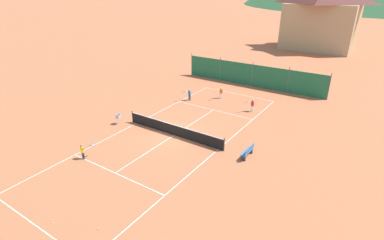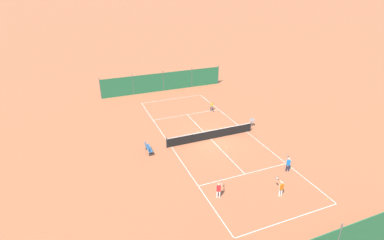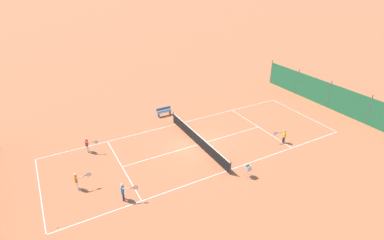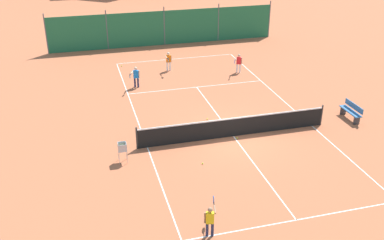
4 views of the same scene
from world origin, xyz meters
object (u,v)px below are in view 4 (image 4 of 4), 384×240
player_far_service (210,218)px  ball_hopper (123,148)px  tennis_ball_by_net_right (207,119)px  tennis_net (234,127)px  player_near_service (136,76)px  tennis_ball_service_box (203,163)px  courtside_bench (351,111)px  player_near_baseline (239,62)px  tennis_ball_mid_court (237,138)px  player_far_baseline (169,60)px  tennis_ball_by_net_left (122,66)px

player_far_service → ball_hopper: bearing=111.9°
tennis_ball_by_net_right → tennis_net: bearing=-71.8°
tennis_net → player_near_service: bearing=115.4°
player_far_service → tennis_ball_service_box: player_far_service is taller
player_near_service → courtside_bench: player_near_service is taller
tennis_net → tennis_ball_service_box: 2.95m
tennis_net → player_near_baseline: 8.73m
tennis_ball_mid_court → ball_hopper: 5.45m
player_near_baseline → tennis_ball_mid_court: player_near_baseline is taller
player_far_baseline → tennis_ball_by_net_right: (0.31, -7.59, -0.69)m
tennis_ball_by_net_left → tennis_ball_by_net_right: bearing=-71.1°
player_far_service → courtside_bench: size_ratio=0.76×
player_far_service → player_near_service: (-0.34, 13.64, 0.07)m
tennis_ball_by_net_right → tennis_ball_service_box: 4.30m
player_near_service → tennis_ball_by_net_left: bearing=95.4°
tennis_net → player_near_baseline: player_near_baseline is taller
player_far_baseline → tennis_ball_by_net_right: size_ratio=18.78×
player_far_service → player_near_baseline: size_ratio=0.93×
player_far_service → tennis_ball_by_net_right: (2.45, 8.38, -0.64)m
player_near_service → courtside_bench: 12.12m
tennis_ball_by_net_left → ball_hopper: (-1.45, -12.24, 0.63)m
player_near_service → courtside_bench: size_ratio=0.84×
tennis_net → ball_hopper: tennis_net is taller
tennis_ball_by_net_right → tennis_ball_service_box: size_ratio=1.00×
ball_hopper → courtside_bench: 11.69m
player_near_baseline → tennis_ball_by_net_left: 7.80m
player_near_service → tennis_ball_mid_court: player_near_service is taller
tennis_ball_by_net_left → courtside_bench: (10.19, -11.10, 0.42)m
player_near_service → tennis_ball_by_net_right: size_ratio=19.13×
ball_hopper → tennis_ball_service_box: bearing=-18.5°
player_near_baseline → ball_hopper: 12.44m
player_near_baseline → tennis_ball_mid_court: bearing=-110.7°
player_far_baseline → ball_hopper: 11.42m
tennis_ball_by_net_right → player_far_baseline: bearing=92.4°
tennis_ball_by_net_right → tennis_ball_by_net_left: bearing=108.9°
player_far_service → tennis_ball_mid_court: (3.21, 6.07, -0.64)m
tennis_ball_service_box → player_near_baseline: bearing=62.1°
player_far_baseline → courtside_bench: player_far_baseline is taller
player_near_baseline → player_far_baseline: size_ratio=1.00×
tennis_ball_service_box → courtside_bench: courtside_bench is taller
tennis_ball_mid_court → courtside_bench: 6.29m
player_near_baseline → tennis_ball_by_net_right: (-3.92, -6.06, -0.69)m
tennis_net → ball_hopper: 5.38m
player_near_baseline → courtside_bench: size_ratio=0.82×
player_near_service → tennis_ball_by_net_right: player_near_service is taller
ball_hopper → tennis_ball_by_net_left: bearing=83.3°
tennis_net → player_far_service: 7.07m
tennis_ball_service_box → ball_hopper: ball_hopper is taller
tennis_ball_by_net_right → tennis_ball_mid_court: bearing=-72.0°
tennis_ball_by_net_right → ball_hopper: size_ratio=0.07×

